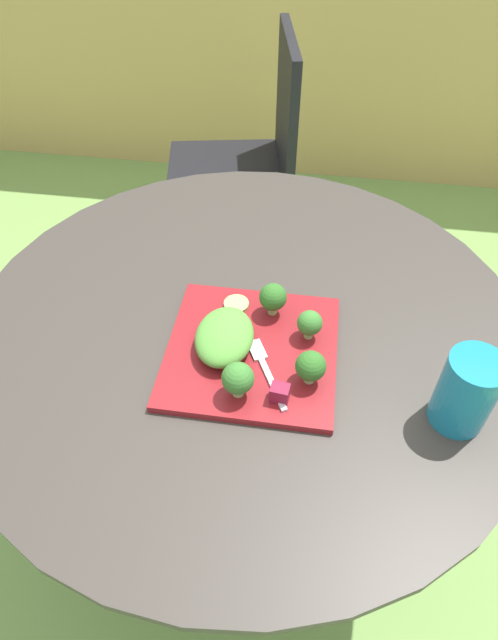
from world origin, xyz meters
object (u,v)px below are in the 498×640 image
at_px(salad_plate, 252,351).
at_px(drinking_glass, 465,395).
at_px(patio_chair, 254,150).
at_px(fork, 265,367).

xyz_separation_m(salad_plate, drinking_glass, (0.34, -0.08, 0.05)).
height_order(patio_chair, salad_plate, patio_chair).
height_order(salad_plate, drinking_glass, drinking_glass).
height_order(salad_plate, fork, fork).
relative_size(patio_chair, salad_plate, 3.07).
distance_m(drinking_glass, fork, 0.31).
relative_size(patio_chair, drinking_glass, 6.70).
relative_size(drinking_glass, fork, 0.93).
distance_m(salad_plate, drinking_glass, 0.35).
bearing_deg(patio_chair, fork, -81.17).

